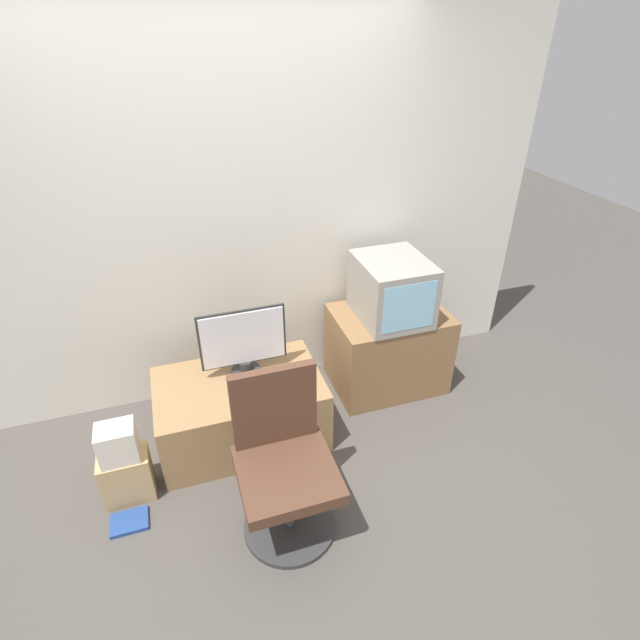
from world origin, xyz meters
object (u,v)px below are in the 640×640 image
(main_monitor, at_px, (243,342))
(mouse, at_px, (297,378))
(crt_tv, at_px, (392,289))
(cardboard_box_lower, at_px, (127,476))
(book, at_px, (130,522))
(office_chair, at_px, (284,467))
(keyboard, at_px, (259,388))

(main_monitor, bearing_deg, mouse, -32.60)
(crt_tv, xyz_separation_m, cardboard_box_lower, (-1.81, -0.46, -0.66))
(main_monitor, height_order, mouse, main_monitor)
(book, bearing_deg, crt_tv, 19.75)
(main_monitor, distance_m, office_chair, 0.85)
(cardboard_box_lower, distance_m, book, 0.24)
(keyboard, distance_m, cardboard_box_lower, 0.89)
(keyboard, xyz_separation_m, mouse, (0.25, 0.01, 0.01))
(mouse, relative_size, office_chair, 0.07)
(main_monitor, height_order, keyboard, main_monitor)
(keyboard, bearing_deg, office_chair, -90.16)
(main_monitor, relative_size, crt_tv, 1.04)
(keyboard, xyz_separation_m, crt_tv, (1.00, 0.29, 0.37))
(main_monitor, xyz_separation_m, keyboard, (0.04, -0.20, -0.22))
(main_monitor, xyz_separation_m, book, (-0.79, -0.57, -0.66))
(main_monitor, xyz_separation_m, crt_tv, (1.03, 0.09, 0.14))
(main_monitor, bearing_deg, cardboard_box_lower, -154.61)
(crt_tv, height_order, book, crt_tv)
(crt_tv, height_order, office_chair, crt_tv)
(main_monitor, distance_m, cardboard_box_lower, 1.01)
(keyboard, bearing_deg, crt_tv, 15.99)
(main_monitor, xyz_separation_m, cardboard_box_lower, (-0.78, -0.37, -0.52))
(crt_tv, xyz_separation_m, book, (-1.83, -0.66, -0.80))
(main_monitor, bearing_deg, crt_tv, 4.91)
(crt_tv, bearing_deg, mouse, -160.10)
(mouse, relative_size, cardboard_box_lower, 0.22)
(crt_tv, distance_m, cardboard_box_lower, 1.98)
(main_monitor, distance_m, crt_tv, 1.05)
(mouse, distance_m, book, 1.23)
(keyboard, relative_size, crt_tv, 0.70)
(mouse, relative_size, crt_tv, 0.13)
(crt_tv, bearing_deg, keyboard, -164.01)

